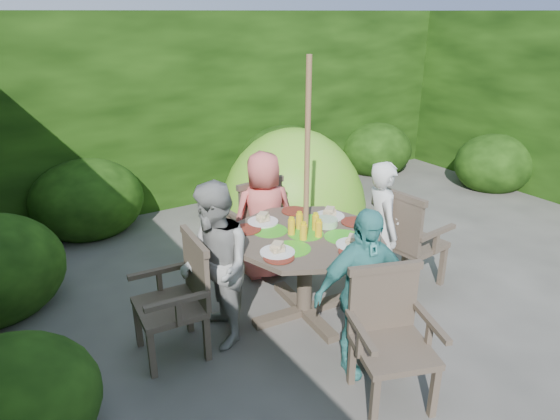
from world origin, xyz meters
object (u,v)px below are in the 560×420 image
garden_chair_left (179,296)px  child_front (362,293)px  garden_chair_front (390,334)px  parasol_pole (306,197)px  child_right (382,230)px  child_back (264,216)px  patio_table (306,247)px  garden_chair_back (253,219)px  dome_tent (294,216)px  child_left (215,266)px  garden_chair_right (407,238)px

garden_chair_left → child_front: child_front is taller
garden_chair_front → parasol_pole: bearing=105.8°
parasol_pole → child_front: (-0.07, -0.80, -0.46)m
child_front → garden_chair_left: bearing=149.1°
parasol_pole → child_right: bearing=-4.7°
garden_chair_left → child_front: 1.37m
garden_chair_left → child_back: (1.16, 0.71, 0.16)m
patio_table → garden_chair_front: size_ratio=1.61×
parasol_pole → garden_chair_front: size_ratio=2.47×
garden_chair_back → child_back: bearing=77.9°
garden_chair_back → dome_tent: 1.42m
patio_table → child_left: (-0.80, 0.06, 0.02)m
garden_chair_right → child_back: size_ratio=0.75×
garden_chair_front → dome_tent: 3.29m
garden_chair_back → garden_chair_front: size_ratio=1.03×
garden_chair_back → garden_chair_left: bearing=35.1°
child_front → child_back: bearing=95.2°
child_right → child_back: 1.13m
garden_chair_back → dome_tent: (1.06, 0.82, -0.49)m
garden_chair_front → child_back: bearing=105.4°
garden_chair_back → dome_tent: bearing=-146.9°
child_right → child_front: 1.13m
garden_chair_right → garden_chair_back: 1.56m
garden_chair_left → child_back: bearing=125.2°
garden_chair_front → child_back: (0.14, 1.90, 0.16)m
garden_chair_front → child_left: child_left is taller
child_right → garden_chair_right: bearing=-77.6°
parasol_pole → garden_chair_back: bearing=84.6°
parasol_pole → child_left: (-0.80, 0.07, -0.43)m
garden_chair_right → garden_chair_left: bearing=78.9°
patio_table → garden_chair_left: bearing=175.3°
child_back → dome_tent: child_back is taller
garden_chair_right → child_right: 0.33m
garden_chair_left → dome_tent: size_ratio=0.39×
child_left → garden_chair_left: bearing=-86.5°
garden_chair_front → child_left: bearing=141.4°
parasol_pole → garden_chair_right: 1.25m
parasol_pole → child_right: (0.80, -0.07, -0.46)m
garden_chair_right → child_left: bearing=78.9°
garden_chair_back → parasol_pole: bearing=79.8°
garden_chair_left → garden_chair_front: 1.57m
child_right → dome_tent: bearing=9.8°
patio_table → garden_chair_left: size_ratio=1.59×
garden_chair_right → dome_tent: size_ratio=0.41×
parasol_pole → dome_tent: bearing=58.8°
garden_chair_left → dome_tent: bearing=132.9°
patio_table → child_back: bearing=85.6°
garden_chair_right → child_front: bearing=114.9°
garden_chair_left → garden_chair_front: size_ratio=1.02×
garden_chair_left → child_left: 0.35m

